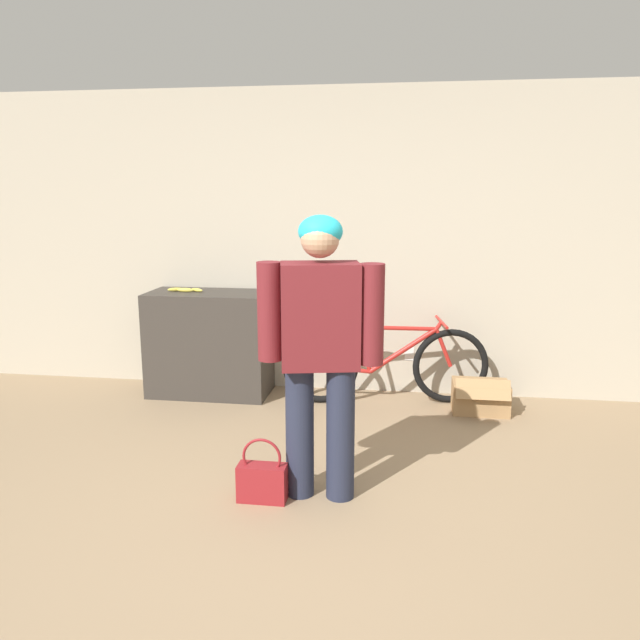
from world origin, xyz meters
name	(u,v)px	position (x,y,z in m)	size (l,w,h in m)	color
ground_plane	(288,564)	(0.00, 0.00, 0.00)	(14.00, 14.00, 0.00)	#937A5B
wall_back	(348,244)	(0.00, 2.73, 1.30)	(8.00, 0.07, 2.60)	#B7AD99
side_shelf	(210,343)	(-1.17, 2.43, 0.45)	(1.03, 0.52, 0.90)	#38332D
person	(320,340)	(0.05, 0.70, 0.94)	(0.71, 0.33, 1.62)	#23283D
bicycle	(385,364)	(0.35, 2.39, 0.34)	(1.70, 0.46, 0.70)	black
banana	(185,290)	(-1.37, 2.42, 0.91)	(0.32, 0.09, 0.04)	#EAD64C
handbag	(262,480)	(-0.27, 0.59, 0.12)	(0.28, 0.12, 0.38)	maroon
cardboard_box	(480,397)	(1.12, 2.28, 0.12)	(0.44, 0.37, 0.30)	#A87F51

